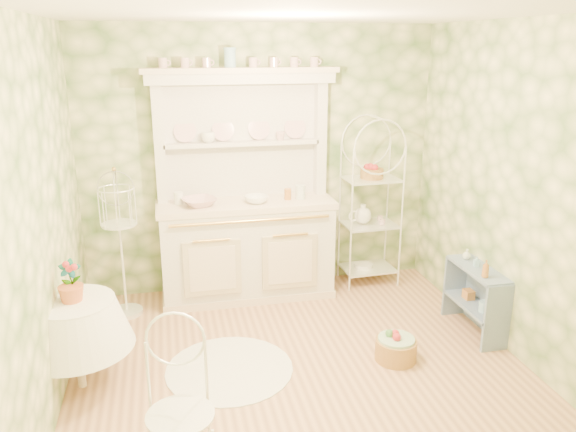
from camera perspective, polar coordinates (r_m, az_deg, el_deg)
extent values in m
plane|color=tan|center=(4.64, 1.39, -15.53)|extent=(3.60, 3.60, 0.00)
plane|color=white|center=(3.92, 1.69, 19.99)|extent=(3.60, 3.60, 0.00)
plane|color=beige|center=(4.05, -24.01, -0.94)|extent=(3.60, 3.60, 0.00)
plane|color=beige|center=(4.83, 22.76, 1.93)|extent=(3.60, 3.60, 0.00)
plane|color=beige|center=(5.79, -2.81, 5.59)|extent=(3.60, 3.60, 0.00)
plane|color=beige|center=(2.49, 11.79, -10.82)|extent=(3.60, 3.60, 0.00)
cube|color=white|center=(5.53, -4.33, 2.84)|extent=(1.87, 0.61, 2.29)
cube|color=white|center=(6.01, 8.37, 0.91)|extent=(0.54, 0.40, 1.69)
cube|color=#7087A9|center=(5.34, 18.52, -7.93)|extent=(0.31, 0.76, 0.65)
cylinder|color=white|center=(4.56, -20.59, -12.01)|extent=(0.77, 0.77, 0.73)
cube|color=white|center=(3.49, -10.89, -19.38)|extent=(0.47, 0.47, 0.88)
cube|color=white|center=(5.48, -16.58, -3.21)|extent=(0.35, 0.35, 1.34)
cylinder|color=#AE7D41|center=(4.82, 10.91, -12.86)|extent=(0.47, 0.47, 0.24)
cylinder|color=white|center=(4.69, -5.97, -15.20)|extent=(1.35, 1.35, 0.01)
imported|color=white|center=(5.46, -9.01, 1.10)|extent=(0.40, 0.40, 0.08)
imported|color=white|center=(5.51, -3.23, 1.42)|extent=(0.25, 0.25, 0.07)
imported|color=white|center=(5.56, -8.09, 7.69)|extent=(0.14, 0.14, 0.11)
imported|color=white|center=(5.64, -0.78, 7.98)|extent=(0.11, 0.11, 0.09)
imported|color=#3F7238|center=(4.39, -21.19, -6.24)|extent=(0.16, 0.11, 0.30)
imported|color=#B46F2F|center=(5.02, 19.44, -5.18)|extent=(0.08, 0.08, 0.15)
imported|color=#8EC0DD|center=(5.24, 18.60, -4.50)|extent=(0.05, 0.05, 0.10)
imported|color=silver|center=(5.39, 17.68, -3.88)|extent=(0.10, 0.10, 0.10)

